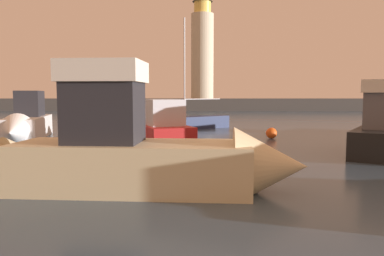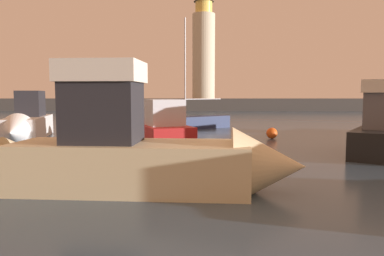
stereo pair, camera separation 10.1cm
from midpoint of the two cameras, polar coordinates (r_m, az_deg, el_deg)
name	(u,v)px [view 2 (the right image)]	position (r m, az deg, el deg)	size (l,w,h in m)	color
ground_plane	(215,126)	(35.22, 3.60, 0.36)	(220.00, 220.00, 0.00)	#384C60
breakwater	(206,105)	(68.32, 2.18, 3.55)	(81.39, 5.32, 2.19)	#423F3D
lighthouse	(204,50)	(68.75, 1.82, 11.70)	(4.02, 4.02, 18.28)	beige
motorboat_1	(154,128)	(23.28, -5.62, 0.02)	(5.14, 8.37, 3.11)	#B21E1E
motorboat_3	(26,123)	(26.78, -23.67, 0.69)	(3.68, 8.20, 3.37)	white
motorboat_4	(158,152)	(11.23, -4.83, -3.70)	(8.76, 2.87, 4.20)	beige
sailboat_moored	(192,122)	(31.80, 0.08, 0.89)	(6.69, 5.76, 9.13)	#1E284C
mooring_buoy	(272,133)	(25.23, 12.09, -0.77)	(0.72, 0.72, 0.72)	#EA5919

